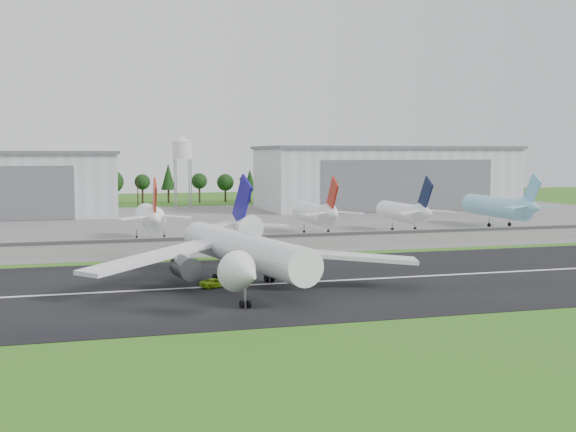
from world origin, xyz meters
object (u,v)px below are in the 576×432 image
object	(u,v)px
parked_jet_red_a	(151,217)
parked_jet_navy	(406,212)
ground_vehicle	(215,283)
parked_jet_red_b	(318,214)
parked_jet_skyblue	(502,207)
main_airliner	(244,258)

from	to	relation	value
parked_jet_red_a	parked_jet_navy	distance (m)	70.72
ground_vehicle	parked_jet_navy	world-z (taller)	parked_jet_navy
parked_jet_red_a	parked_jet_red_b	size ratio (longest dim) A/B	1.00
ground_vehicle	parked_jet_navy	size ratio (longest dim) A/B	0.17
parked_jet_red_b	parked_jet_navy	bearing A→B (deg)	-0.06
parked_jet_red_b	parked_jet_navy	xyz separation A→B (m)	(26.02, -0.03, -0.15)
parked_jet_skyblue	main_airliner	bearing A→B (deg)	-142.78
main_airliner	parked_jet_red_b	xyz separation A→B (m)	(35.06, 66.98, 1.23)
main_airliner	parked_jet_red_a	distance (m)	67.69
main_airliner	parked_jet_skyblue	distance (m)	119.10
parked_jet_red_a	main_airliner	bearing A→B (deg)	-81.81
parked_jet_red_a	parked_jet_skyblue	distance (m)	104.60
parked_jet_red_a	parked_jet_red_b	xyz separation A→B (m)	(44.70, -0.01, -0.05)
main_airliner	parked_jet_skyblue	world-z (taller)	main_airliner
parked_jet_red_a	parked_jet_skyblue	xyz separation A→B (m)	(104.48, 5.04, 0.23)
main_airliner	parked_jet_red_a	bearing A→B (deg)	-93.40
parked_jet_navy	parked_jet_red_b	bearing A→B (deg)	179.94
ground_vehicle	parked_jet_red_a	bearing A→B (deg)	-16.96
parked_jet_red_b	parked_jet_skyblue	xyz separation A→B (m)	(59.78, 5.05, 0.29)
parked_jet_red_b	parked_jet_skyblue	distance (m)	59.99
main_airliner	parked_jet_red_b	world-z (taller)	main_airliner
parked_jet_red_b	parked_jet_red_a	bearing A→B (deg)	179.99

